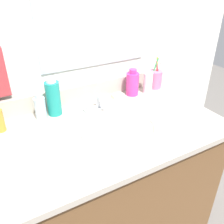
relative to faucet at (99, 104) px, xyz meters
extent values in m
cube|color=brown|center=(-0.03, -0.16, -0.41)|extent=(0.97, 0.57, 0.71)
cube|color=#B2A899|center=(-0.03, -0.16, -0.04)|extent=(1.01, 0.62, 0.03)
cube|color=#B2A899|center=(-0.03, 0.14, 0.02)|extent=(1.01, 0.02, 0.09)
cube|color=silver|center=(-0.03, 0.20, -0.11)|extent=(2.11, 0.04, 1.30)
cube|color=#B2BCC6|center=(0.07, 0.18, 0.42)|extent=(0.60, 0.01, 0.56)
torus|color=white|center=(0.00, -0.19, -0.02)|extent=(0.36, 0.36, 0.02)
ellipsoid|color=white|center=(0.00, -0.19, -0.07)|extent=(0.31, 0.31, 0.11)
cylinder|color=#B2B5BA|center=(0.00, -0.19, -0.10)|extent=(0.04, 0.04, 0.01)
cube|color=silver|center=(0.00, 0.01, -0.02)|extent=(0.16, 0.05, 0.01)
cylinder|color=silver|center=(0.00, 0.01, 0.01)|extent=(0.02, 0.02, 0.06)
cylinder|color=silver|center=(0.00, -0.03, 0.04)|extent=(0.02, 0.09, 0.02)
cylinder|color=silver|center=(-0.05, 0.01, 0.00)|extent=(0.03, 0.03, 0.04)
cylinder|color=silver|center=(0.06, 0.01, 0.00)|extent=(0.03, 0.03, 0.04)
cylinder|color=teal|center=(-0.21, 0.07, 0.05)|extent=(0.07, 0.07, 0.17)
cylinder|color=white|center=(-0.21, 0.07, 0.15)|extent=(0.04, 0.04, 0.02)
cylinder|color=silver|center=(-0.28, 0.05, 0.03)|extent=(0.05, 0.05, 0.11)
cylinder|color=silver|center=(-0.28, 0.05, 0.09)|extent=(0.03, 0.03, 0.02)
cylinder|color=white|center=(0.33, 0.04, 0.03)|extent=(0.05, 0.05, 0.12)
cone|color=white|center=(0.33, 0.04, 0.10)|extent=(0.03, 0.03, 0.03)
cylinder|color=#D8338C|center=(0.24, 0.07, 0.04)|extent=(0.07, 0.07, 0.13)
cylinder|color=#D8338C|center=(0.24, 0.07, 0.11)|extent=(0.04, 0.04, 0.02)
cylinder|color=#D16693|center=(0.42, 0.08, 0.02)|extent=(0.08, 0.08, 0.10)
cylinder|color=yellow|center=(0.43, 0.09, 0.07)|extent=(0.03, 0.02, 0.18)
cube|color=white|center=(0.44, 0.09, 0.15)|extent=(0.01, 0.02, 0.01)
cylinder|color=#D8333F|center=(0.43, 0.08, 0.06)|extent=(0.04, 0.02, 0.15)
cube|color=white|center=(0.44, 0.07, 0.12)|extent=(0.01, 0.02, 0.01)
cylinder|color=green|center=(0.40, 0.09, 0.07)|extent=(0.04, 0.03, 0.17)
cube|color=white|center=(0.39, 0.10, 0.14)|extent=(0.01, 0.02, 0.01)
cube|color=white|center=(0.15, 0.06, -0.02)|extent=(0.06, 0.04, 0.02)
camera|label=1|loc=(-0.47, -0.97, 0.57)|focal=39.10mm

